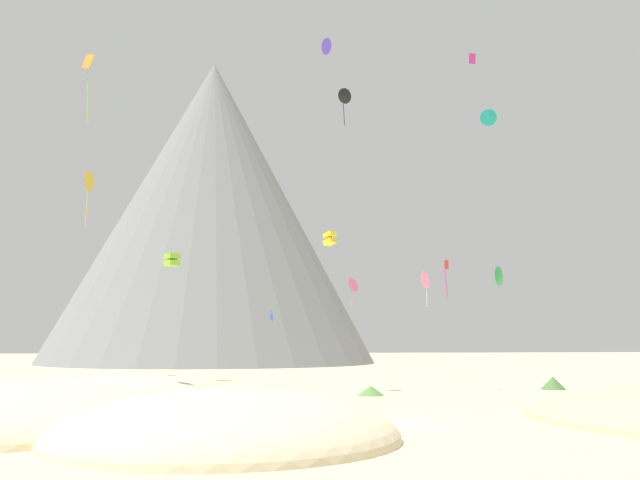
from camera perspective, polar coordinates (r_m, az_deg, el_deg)
name	(u,v)px	position (r m, az deg, el deg)	size (l,w,h in m)	color
ground_plane	(393,425)	(36.64, 5.62, -13.99)	(400.00, 400.00, 0.00)	beige
dune_foreground_left	(0,428)	(38.02, -23.42, -13.17)	(16.59, 16.21, 4.16)	beige
dune_foreground_right	(107,393)	(60.35, -16.11, -11.25)	(14.36, 17.59, 2.40)	beige
dune_midground	(225,441)	(31.04, -7.34, -15.10)	(14.22, 15.12, 4.12)	beige
bush_far_right	(371,391)	(55.26, 3.94, -11.51)	(2.00, 2.00, 0.72)	#568442
bush_near_left	(281,403)	(42.35, -3.06, -12.44)	(2.18, 2.18, 1.06)	#668C4C
bush_ridge_crest	(553,383)	(64.74, 17.52, -10.46)	(2.05, 2.05, 1.07)	#477238
bush_far_left	(336,423)	(35.18, 1.21, -13.89)	(2.65, 2.65, 0.48)	#568442
bush_near_right	(24,415)	(40.37, -21.82, -12.38)	(1.93, 1.93, 0.73)	#477238
rock_massif	(201,226)	(136.69, -9.12, 1.07)	(62.75, 62.75, 55.41)	slate
kite_indigo_high	(327,46)	(91.85, 0.55, 14.70)	(1.39, 1.97, 1.99)	#5138B2
kite_rainbow_low	(353,285)	(91.41, 2.53, -3.52)	(1.85, 1.78, 3.79)	#E5668C
kite_magenta_high	(472,59)	(88.52, 11.65, 13.53)	(0.85, 0.17, 1.25)	#D1339E
kite_black_high	(345,96)	(101.40, 1.96, 11.03)	(2.14, 1.37, 5.21)	black
kite_gold_mid	(88,182)	(89.54, -17.42, 4.31)	(0.88, 2.34, 6.77)	gold
kite_yellow_low	(330,238)	(59.18, 0.76, 0.13)	(1.19, 1.19, 1.17)	yellow
kite_blue_low	(271,316)	(90.01, -3.83, -5.86)	(0.71, 1.34, 1.29)	blue
kite_lime_low	(172,260)	(76.03, -11.34, -1.51)	(1.70, 1.70, 1.29)	#8CD133
kite_green_low	(500,276)	(70.81, 13.72, -2.73)	(1.54, 1.61, 1.92)	green
kite_red_low	(446,270)	(61.70, 9.71, -2.31)	(0.54, 0.75, 3.12)	red
kite_pink_low	(426,280)	(97.78, 8.17, -3.07)	(1.34, 2.53, 4.73)	pink
kite_teal_high	(488,118)	(92.95, 12.85, 9.19)	(2.15, 1.40, 1.97)	teal
kite_orange_mid	(88,74)	(62.56, -17.44, 12.14)	(0.95, 0.60, 5.77)	orange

